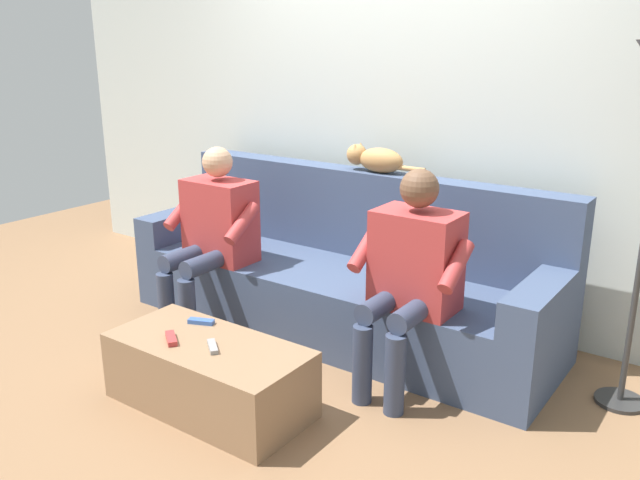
# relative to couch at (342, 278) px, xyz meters

# --- Properties ---
(ground_plane) EXTENTS (8.00, 8.00, 0.00)m
(ground_plane) POSITION_rel_couch_xyz_m (0.00, 0.76, -0.32)
(ground_plane) COLOR #846042
(back_wall) EXTENTS (5.80, 0.06, 2.62)m
(back_wall) POSITION_rel_couch_xyz_m (0.00, -0.54, 0.99)
(back_wall) COLOR silver
(back_wall) RESTS_ON ground
(couch) EXTENTS (2.68, 0.83, 0.95)m
(couch) POSITION_rel_couch_xyz_m (0.00, 0.00, 0.00)
(couch) COLOR #3D4C6B
(couch) RESTS_ON ground
(coffee_table) EXTENTS (1.00, 0.47, 0.34)m
(coffee_table) POSITION_rel_couch_xyz_m (0.00, 1.16, -0.15)
(coffee_table) COLOR #8C6B4C
(coffee_table) RESTS_ON ground
(person_left_seated) EXTENTS (0.57, 0.53, 1.13)m
(person_left_seated) POSITION_rel_couch_xyz_m (-0.67, 0.40, 0.31)
(person_left_seated) COLOR #B23838
(person_left_seated) RESTS_ON ground
(person_right_seated) EXTENTS (0.58, 0.57, 1.11)m
(person_right_seated) POSITION_rel_couch_xyz_m (0.67, 0.42, 0.30)
(person_right_seated) COLOR #B23838
(person_right_seated) RESTS_ON ground
(cat_on_backrest) EXTENTS (0.53, 0.14, 0.16)m
(cat_on_backrest) POSITION_rel_couch_xyz_m (-0.06, -0.26, 0.71)
(cat_on_backrest) COLOR #B7844C
(cat_on_backrest) RESTS_ON couch
(remote_gray) EXTENTS (0.13, 0.11, 0.02)m
(remote_gray) POSITION_rel_couch_xyz_m (-0.06, 1.19, 0.03)
(remote_gray) COLOR gray
(remote_gray) RESTS_ON coffee_table
(remote_blue) EXTENTS (0.14, 0.09, 0.02)m
(remote_blue) POSITION_rel_couch_xyz_m (0.18, 1.02, 0.03)
(remote_blue) COLOR #3860B7
(remote_blue) RESTS_ON coffee_table
(remote_red) EXTENTS (0.14, 0.12, 0.02)m
(remote_red) POSITION_rel_couch_xyz_m (0.16, 1.25, 0.04)
(remote_red) COLOR #B73333
(remote_red) RESTS_ON coffee_table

